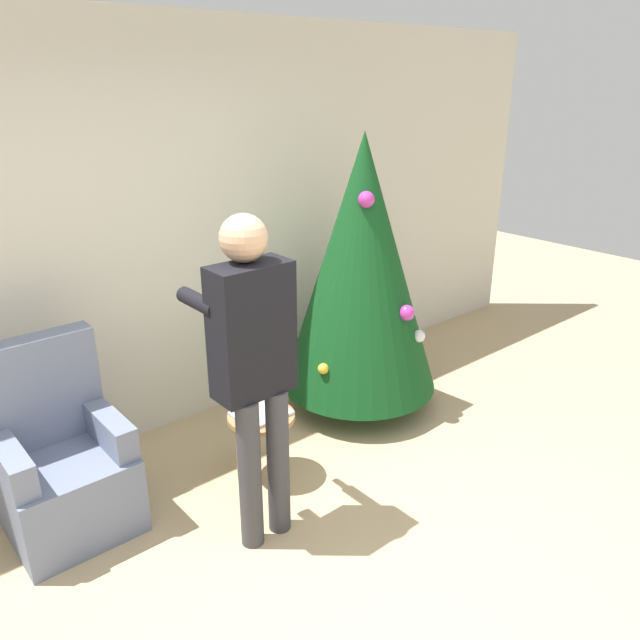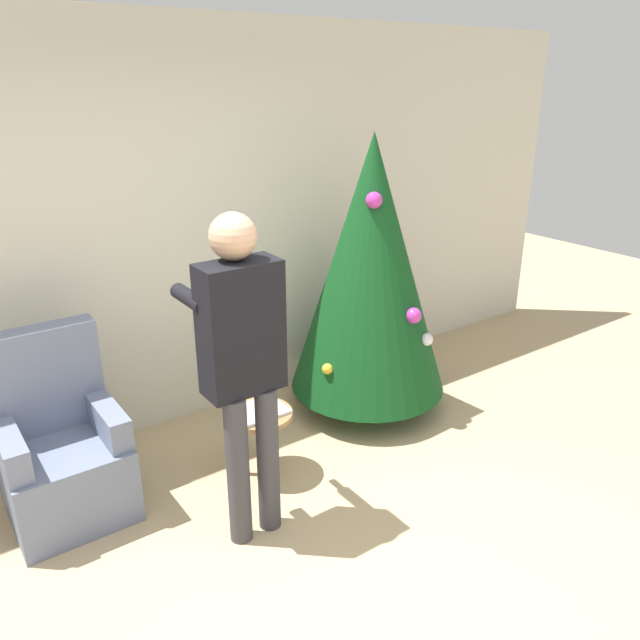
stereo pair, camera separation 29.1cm
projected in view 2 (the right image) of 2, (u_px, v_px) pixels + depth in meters
name	position (u px, v px, depth m)	size (l,w,h in m)	color
ground_plane	(344.00, 631.00, 2.80)	(14.00, 14.00, 0.00)	tan
wall_back	(135.00, 238.00, 3.99)	(8.00, 0.06, 2.70)	beige
christmas_tree	(370.00, 267.00, 4.31)	(1.12, 1.12, 2.00)	brown
armchair	(62.00, 453.00, 3.46)	(0.63, 0.62, 1.05)	slate
person_standing	(243.00, 353.00, 3.07)	(0.42, 0.57, 1.74)	#38383D
side_stool	(260.00, 422.00, 3.78)	(0.41, 0.41, 0.43)	#A37547
laptop	(259.00, 411.00, 3.75)	(0.31, 0.25, 0.02)	silver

